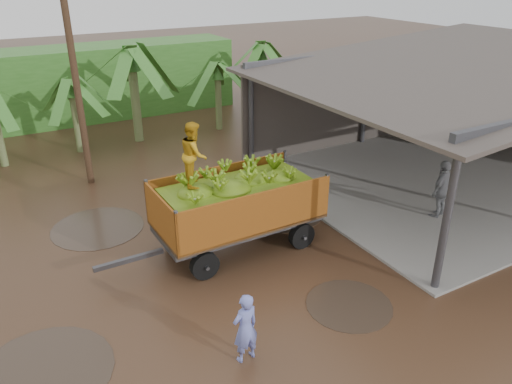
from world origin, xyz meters
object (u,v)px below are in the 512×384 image
man_grey (442,190)px  utility_pole (73,62)px  banana_trailer (237,203)px  man_blue (245,328)px

man_grey → utility_pole: 12.73m
banana_trailer → utility_pole: size_ratio=0.73×
banana_trailer → man_blue: banana_trailer is taller
man_blue → man_grey: size_ratio=0.81×
man_grey → utility_pole: size_ratio=0.22×
banana_trailer → man_grey: bearing=-14.6°
banana_trailer → utility_pole: bearing=110.4°
banana_trailer → man_blue: bearing=-116.3°
man_blue → utility_pole: bearing=-92.8°
man_blue → utility_pole: utility_pole is taller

